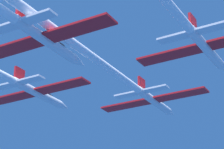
{
  "coord_description": "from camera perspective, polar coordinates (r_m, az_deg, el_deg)",
  "views": [
    {
      "loc": [
        33.1,
        -70.28,
        -29.14
      ],
      "look_at": [
        0.55,
        -14.21,
        -0.12
      ],
      "focal_mm": 73.97,
      "sensor_mm": 36.0,
      "label": 1
    }
  ],
  "objects": [
    {
      "name": "jet_lead",
      "position": [
        68.42,
        -1.31,
        1.39
      ],
      "size": [
        20.17,
        64.13,
        3.34
      ],
      "color": "white"
    }
  ]
}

